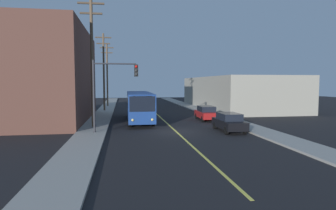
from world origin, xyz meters
The scene contains 14 objects.
ground_plane centered at (0.00, 0.00, 0.00)m, with size 120.00×120.00×0.00m, color black.
sidewalk_left centered at (-7.25, 10.00, 0.07)m, with size 2.50×90.00×0.15m, color gray.
sidewalk_right centered at (7.25, 10.00, 0.07)m, with size 2.50×90.00×0.15m, color gray.
lane_stripe_center centered at (0.00, 15.00, 0.01)m, with size 0.16×60.00×0.01m, color #D8CC4C.
building_left_brick centered at (-13.49, 9.07, 5.09)m, with size 10.00×17.69×10.19m.
building_right_warehouse centered at (14.49, 22.23, 2.64)m, with size 12.00×26.60×5.28m.
city_bus centered at (-2.80, 7.43, 1.82)m, with size 2.64×12.17×3.20m.
parked_car_black centered at (4.64, -0.67, 0.84)m, with size 1.84×4.41×1.62m.
parked_car_red centered at (4.87, 7.04, 0.84)m, with size 1.92×4.45×1.62m.
utility_pole_near centered at (-7.35, 2.86, 6.65)m, with size 2.40×0.28×11.93m.
utility_pole_mid centered at (-7.38, 19.74, 6.43)m, with size 2.40×0.28×11.51m.
utility_pole_far centered at (-7.32, 28.03, 6.18)m, with size 2.40×0.28×11.02m.
traffic_signal_left_corner centered at (-5.41, -0.21, 4.30)m, with size 3.75×0.48×6.00m.
fire_hydrant centered at (6.85, 4.24, 0.58)m, with size 0.44×0.26×0.84m.
Camera 1 is at (-4.58, -24.37, 4.23)m, focal length 30.45 mm.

